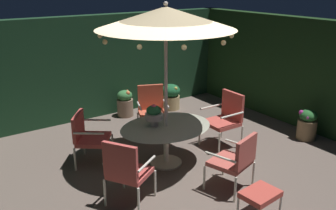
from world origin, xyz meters
name	(u,v)px	position (x,y,z in m)	size (l,w,h in m)	color
ground_plane	(173,167)	(0.00, 0.00, -0.01)	(7.24, 6.64, 0.02)	#63554C
hedge_backdrop_rear	(95,67)	(0.00, 3.17, 1.18)	(7.24, 0.30, 2.37)	#183720
hedge_backdrop_right	(304,74)	(3.47, 0.00, 1.18)	(0.30, 6.64, 2.37)	#193317
patio_dining_table	(166,132)	(-0.04, 0.16, 0.60)	(1.65, 1.30, 0.72)	beige
patio_umbrella	(166,18)	(-0.04, 0.16, 2.55)	(2.25, 2.25, 2.80)	silver
centerpiece_planter	(154,114)	(-0.22, 0.27, 0.95)	(0.31, 0.31, 0.39)	beige
patio_chair_north	(88,135)	(-1.15, 0.98, 0.54)	(0.83, 0.85, 0.93)	silver
patio_chair_northeast	(126,169)	(-1.22, -0.57, 0.59)	(0.77, 0.78, 1.03)	silver
patio_chair_east	(236,159)	(0.35, -1.16, 0.54)	(0.75, 0.72, 0.93)	silver
patio_chair_southeast	(226,116)	(1.35, 0.15, 0.61)	(0.62, 0.63, 1.06)	silver
patio_chair_south	(152,107)	(0.47, 1.45, 0.58)	(0.76, 0.74, 1.03)	silver
ottoman_footrest	(260,195)	(0.12, -1.87, 0.36)	(0.54, 0.43, 0.42)	silver
potted_plant_front_corner	(171,96)	(1.69, 2.50, 0.33)	(0.48, 0.48, 0.64)	tan
potted_plant_back_right	(125,103)	(0.49, 2.70, 0.32)	(0.38, 0.38, 0.65)	#826652
potted_plant_back_left	(307,124)	(2.93, -0.59, 0.32)	(0.38, 0.38, 0.63)	olive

